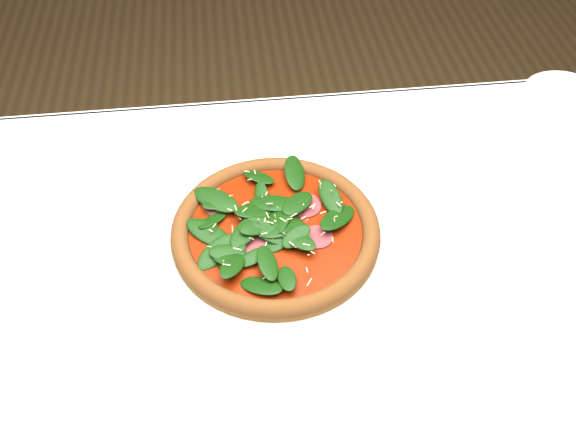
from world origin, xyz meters
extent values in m
cube|color=white|center=(0.00, 0.00, 0.73)|extent=(1.20, 0.80, 0.04)
cylinder|color=#503820|center=(-0.54, 0.34, 0.35)|extent=(0.06, 0.06, 0.71)
cylinder|color=#503820|center=(0.54, 0.34, 0.35)|extent=(0.06, 0.06, 0.71)
cube|color=white|center=(0.00, 0.40, 0.64)|extent=(1.20, 0.01, 0.22)
cylinder|color=white|center=(0.01, 0.07, 0.76)|extent=(0.33, 0.33, 0.01)
torus|color=white|center=(0.01, 0.07, 0.76)|extent=(0.33, 0.33, 0.01)
cylinder|color=#996725|center=(0.01, 0.07, 0.77)|extent=(0.37, 0.37, 0.01)
torus|color=#AF6228|center=(0.01, 0.07, 0.77)|extent=(0.38, 0.38, 0.02)
cylinder|color=#8E2505|center=(0.01, 0.07, 0.77)|extent=(0.31, 0.31, 0.00)
cylinder|color=#9F3F44|center=(0.01, 0.07, 0.78)|extent=(0.27, 0.27, 0.00)
ellipsoid|color=#14390A|center=(0.01, 0.07, 0.79)|extent=(0.30, 0.30, 0.02)
cylinder|color=beige|center=(0.01, 0.07, 0.79)|extent=(0.27, 0.27, 0.00)
cylinder|color=white|center=(0.54, 0.34, 0.76)|extent=(0.14, 0.14, 0.01)
torus|color=white|center=(0.54, 0.34, 0.76)|extent=(0.14, 0.14, 0.01)
camera|label=1|loc=(-0.05, -0.51, 1.43)|focal=40.00mm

